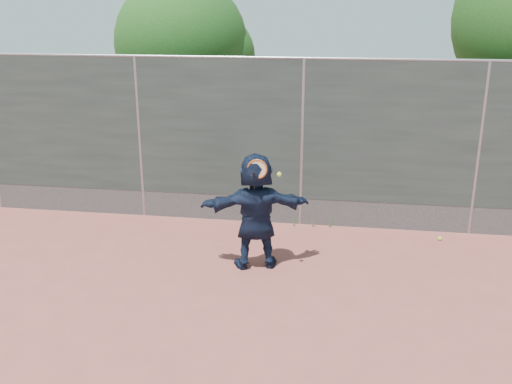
# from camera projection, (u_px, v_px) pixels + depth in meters

# --- Properties ---
(ground) EXTENTS (80.00, 80.00, 0.00)m
(ground) POSITION_uv_depth(u_px,v_px,m) (278.00, 322.00, 7.27)
(ground) COLOR #9E4C42
(ground) RESTS_ON ground
(player) EXTENTS (1.75, 0.94, 1.80)m
(player) POSITION_uv_depth(u_px,v_px,m) (256.00, 211.00, 8.59)
(player) COLOR #121C33
(player) RESTS_ON ground
(ball_ground) EXTENTS (0.07, 0.07, 0.07)m
(ball_ground) POSITION_uv_depth(u_px,v_px,m) (440.00, 238.00, 9.80)
(ball_ground) COLOR #B9F536
(ball_ground) RESTS_ON ground
(fence) EXTENTS (20.00, 0.06, 3.03)m
(fence) POSITION_uv_depth(u_px,v_px,m) (302.00, 140.00, 10.06)
(fence) COLOR #38423D
(fence) RESTS_ON ground
(swing_action) EXTENTS (0.50, 0.13, 0.51)m
(swing_action) POSITION_uv_depth(u_px,v_px,m) (259.00, 171.00, 8.18)
(swing_action) COLOR #BF4C12
(swing_action) RESTS_ON ground
(tree_left) EXTENTS (3.15, 3.00, 4.53)m
(tree_left) POSITION_uv_depth(u_px,v_px,m) (189.00, 48.00, 12.92)
(tree_left) COLOR #382314
(tree_left) RESTS_ON ground
(weed_clump) EXTENTS (0.68, 0.07, 0.30)m
(weed_clump) POSITION_uv_depth(u_px,v_px,m) (316.00, 220.00, 10.36)
(weed_clump) COLOR #387226
(weed_clump) RESTS_ON ground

